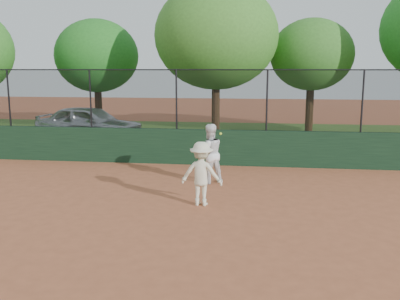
# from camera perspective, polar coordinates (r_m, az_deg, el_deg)

# --- Properties ---
(ground) EXTENTS (80.00, 80.00, 0.00)m
(ground) POSITION_cam_1_polar(r_m,az_deg,el_deg) (9.56, -6.59, -9.36)
(ground) COLOR #AF5B38
(ground) RESTS_ON ground
(back_wall) EXTENTS (26.00, 0.20, 1.20)m
(back_wall) POSITION_cam_1_polar(r_m,az_deg,el_deg) (15.11, -1.11, 0.41)
(back_wall) COLOR #18351E
(back_wall) RESTS_ON ground
(grass_strip) EXTENTS (36.00, 12.00, 0.01)m
(grass_strip) POSITION_cam_1_polar(r_m,az_deg,el_deg) (21.08, 1.35, 1.62)
(grass_strip) COLOR #2D4F18
(grass_strip) RESTS_ON ground
(parked_car) EXTENTS (4.98, 2.55, 1.62)m
(parked_car) POSITION_cam_1_polar(r_m,az_deg,el_deg) (20.36, -13.95, 3.29)
(parked_car) COLOR #ABAFB5
(parked_car) RESTS_ON ground
(player_second) EXTENTS (1.03, 0.95, 1.70)m
(player_second) POSITION_cam_1_polar(r_m,az_deg,el_deg) (12.58, 1.20, -0.47)
(player_second) COLOR white
(player_second) RESTS_ON ground
(player_main) EXTENTS (1.04, 0.67, 1.79)m
(player_main) POSITION_cam_1_polar(r_m,az_deg,el_deg) (10.55, 0.20, -3.06)
(player_main) COLOR #EAE9C6
(player_main) RESTS_ON ground
(fence_assembly) EXTENTS (26.00, 0.06, 2.00)m
(fence_assembly) POSITION_cam_1_polar(r_m,az_deg,el_deg) (14.92, -1.24, 6.61)
(fence_assembly) COLOR black
(fence_assembly) RESTS_ON back_wall
(tree_1) EXTENTS (4.17, 3.79, 5.64)m
(tree_1) POSITION_cam_1_polar(r_m,az_deg,el_deg) (23.16, -13.11, 11.63)
(tree_1) COLOR #402716
(tree_1) RESTS_ON ground
(tree_2) EXTENTS (5.34, 4.85, 6.91)m
(tree_2) POSITION_cam_1_polar(r_m,az_deg,el_deg) (19.75, 2.08, 14.38)
(tree_2) COLOR #402917
(tree_2) RESTS_ON ground
(tree_3) EXTENTS (3.77, 3.43, 5.47)m
(tree_3) POSITION_cam_1_polar(r_m,az_deg,el_deg) (21.31, 14.12, 11.71)
(tree_3) COLOR #382512
(tree_3) RESTS_ON ground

